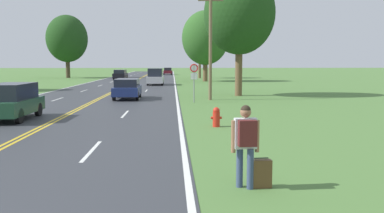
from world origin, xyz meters
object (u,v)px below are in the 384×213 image
hitchhiker_person (246,138)px  car_dark_green_suv_approaching (11,101)px  tree_far_back (239,14)px  car_black_hatchback_receding (120,74)px  tree_behind_sign (67,39)px  tree_right_cluster (200,42)px  car_maroon_sedan_distant (168,71)px  car_silver_van_mid_far (155,77)px  fire_hydrant (216,117)px  tree_left_verge (205,38)px  suitcase (261,174)px  car_dark_blue_suv_mid_near (127,88)px  traffic_sign (194,73)px

hitchhiker_person → car_dark_green_suv_approaching: 14.46m
tree_far_back → car_black_hatchback_receding: tree_far_back is taller
tree_behind_sign → tree_right_cluster: (23.26, -2.27, -0.61)m
car_maroon_sedan_distant → tree_behind_sign: bearing=-45.8°
car_silver_van_mid_far → car_black_hatchback_receding: bearing=-157.4°
fire_hydrant → tree_far_back: bearing=77.4°
car_dark_green_suv_approaching → car_maroon_sedan_distant: (6.69, 71.76, -0.10)m
car_silver_van_mid_far → car_black_hatchback_receding: 16.41m
tree_left_verge → hitchhiker_person: bearing=-93.7°
suitcase → car_dark_green_suv_approaching: bearing=37.8°
fire_hydrant → tree_far_back: tree_far_back is taller
tree_right_cluster → car_dark_green_suv_approaching: (-12.49, -51.31, -5.36)m
suitcase → car_black_hatchback_receding: (-10.13, 56.29, 0.54)m
tree_right_cluster → car_dark_green_suv_approaching: bearing=-103.7°
car_dark_blue_suv_mid_near → hitchhiker_person: bearing=12.0°
car_silver_van_mid_far → tree_far_back: bearing=24.9°
car_dark_green_suv_approaching → car_dark_blue_suv_mid_near: car_dark_green_suv_approaching is taller
traffic_sign → tree_far_back: tree_far_back is taller
car_black_hatchback_receding → traffic_sign: bearing=-164.1°
fire_hydrant → car_dark_green_suv_approaching: car_dark_green_suv_approaching is taller
fire_hydrant → suitcase: bearing=-89.6°
tree_behind_sign → car_dark_blue_suv_mid_near: 45.71m
tree_far_back → traffic_sign: bearing=-125.8°
car_maroon_sedan_distant → car_silver_van_mid_far: bearing=-3.4°
car_dark_green_suv_approaching → traffic_sign: bearing=-48.6°
tree_right_cluster → car_maroon_sedan_distant: 21.94m
hitchhiker_person → car_maroon_sedan_distant: 82.91m
hitchhiker_person → tree_far_back: bearing=-12.2°
suitcase → tree_far_back: (3.53, 24.58, 6.33)m
car_dark_green_suv_approaching → suitcase: bearing=-138.7°
car_silver_van_mid_far → tree_behind_sign: bearing=-144.6°
hitchhiker_person → car_maroon_sedan_distant: bearing=-1.4°
car_silver_van_mid_far → car_maroon_sedan_distant: 41.74m
car_dark_green_suv_approaching → tree_left_verge: bearing=-17.4°
fire_hydrant → traffic_sign: (-0.38, 10.61, 1.58)m
traffic_sign → car_dark_green_suv_approaching: bearing=-138.8°
suitcase → tree_behind_sign: bearing=14.3°
fire_hydrant → car_dark_green_suv_approaching: 9.91m
fire_hydrant → tree_right_cluster: tree_right_cluster is taller
suitcase → tree_right_cluster: 62.71m
car_silver_van_mid_far → car_maroon_sedan_distant: bearing=179.1°
traffic_sign → tree_far_back: bearing=54.2°
suitcase → car_maroon_sedan_distant: car_maroon_sedan_distant is taller
fire_hydrant → car_dark_blue_suv_mid_near: (-5.22, 13.45, 0.40)m
suitcase → traffic_sign: 19.16m
fire_hydrant → car_dark_blue_suv_mid_near: size_ratio=0.19×
tree_behind_sign → car_silver_van_mid_far: 29.31m
car_black_hatchback_receding → car_maroon_sedan_distant: bearing=-13.9°
traffic_sign → fire_hydrant: bearing=-88.0°
tree_left_verge → car_maroon_sedan_distant: (-5.81, 32.43, -5.44)m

